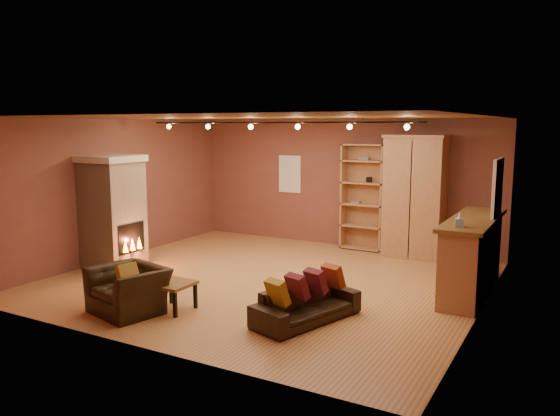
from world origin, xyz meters
The scene contains 16 objects.
floor centered at (0.00, 0.00, 0.00)m, with size 7.00×7.00×0.00m, color #A56E3A.
ceiling centered at (0.00, 0.00, 2.80)m, with size 7.00×7.00×0.00m, color brown.
back_wall centered at (0.00, 3.25, 1.40)m, with size 7.00×0.02×2.80m, color brown.
left_wall centered at (-3.50, 0.00, 1.40)m, with size 0.02×6.50×2.80m, color brown.
right_wall centered at (3.50, 0.00, 1.40)m, with size 0.02×6.50×2.80m, color brown.
fireplace centered at (-3.04, -0.60, 1.06)m, with size 1.01×0.98×2.12m.
back_window centered at (-1.30, 3.23, 1.55)m, with size 0.56×0.04×0.86m, color white.
bookcase centered at (0.57, 3.13, 1.16)m, with size 0.94×0.36×2.29m.
armoire centered at (1.72, 2.93, 1.25)m, with size 1.22×0.69×2.49m.
bar_counter centered at (3.20, 0.99, 0.62)m, with size 0.67×2.56×1.22m.
tissue_box centered at (3.15, 0.09, 1.31)m, with size 0.13×0.13×0.21m.
right_window centered at (3.47, 1.40, 1.65)m, with size 0.05×0.90×1.00m, color white.
loveseat centered at (1.46, -1.45, 0.34)m, with size 0.94×1.69×0.71m.
armchair centered at (-0.94, -2.38, 0.45)m, with size 1.15×0.89×0.89m.
coffee_table centered at (-0.44, -2.00, 0.36)m, with size 0.55×0.55×0.42m.
track_rail centered at (0.00, 0.20, 2.69)m, with size 5.20×0.09×0.13m.
Camera 1 is at (4.65, -7.93, 2.68)m, focal length 35.00 mm.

